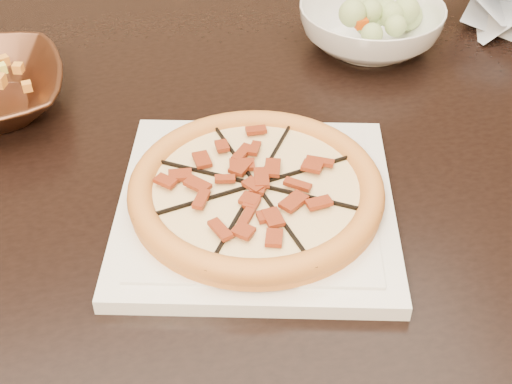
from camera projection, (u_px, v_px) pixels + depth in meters
dining_table at (170, 200)px, 0.96m from camera, size 1.56×1.04×0.75m
plate at (256, 205)px, 0.80m from camera, size 0.38×0.38×0.02m
pizza at (256, 189)px, 0.78m from camera, size 0.28×0.28×0.03m
salad_bowl at (370, 26)px, 1.07m from camera, size 0.28×0.28×0.07m
cling_film at (496, 9)px, 1.13m from camera, size 0.20×0.17×0.05m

